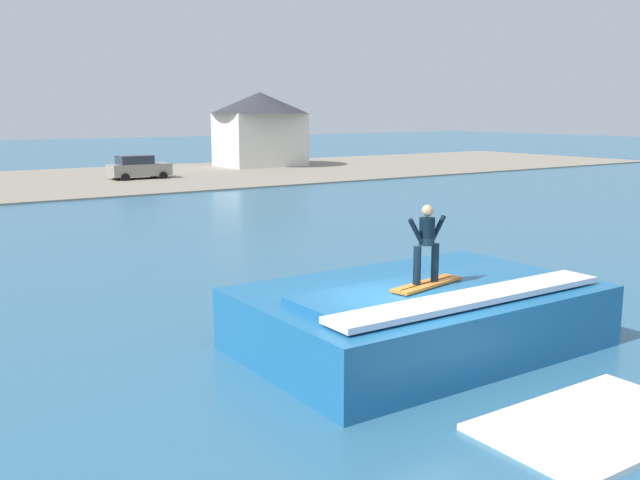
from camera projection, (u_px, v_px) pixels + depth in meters
ground_plane at (398, 370)px, 14.04m from camera, size 260.00×260.00×0.00m
wave_crest at (420, 316)px, 15.29m from camera, size 7.47×4.79×1.50m
surfboard at (427, 284)px, 14.65m from camera, size 1.99×0.83×0.06m
surfer at (427, 240)px, 14.47m from camera, size 1.00×0.32×1.63m
car_far_shore at (138, 167)px, 53.04m from camera, size 4.47×2.28×1.86m
house_gabled_white at (260, 124)px, 65.23m from camera, size 9.00×9.00×6.84m
whitewater_patch at (597, 424)px, 11.50m from camera, size 3.95×2.38×0.10m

